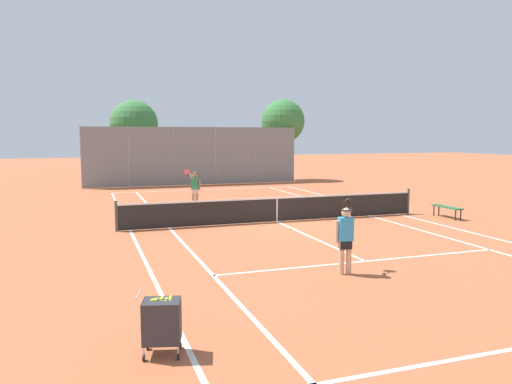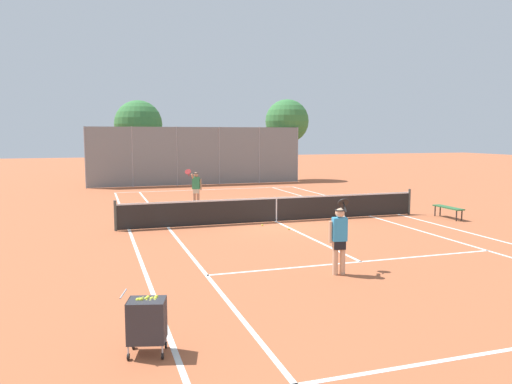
{
  "view_description": "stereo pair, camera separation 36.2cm",
  "coord_description": "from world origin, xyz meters",
  "px_view_note": "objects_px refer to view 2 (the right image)",
  "views": [
    {
      "loc": [
        -6.92,
        -17.62,
        3.32
      ],
      "look_at": [
        -0.33,
        1.5,
        1.0
      ],
      "focal_mm": 35.0,
      "sensor_mm": 36.0,
      "label": 1
    },
    {
      "loc": [
        -6.58,
        -17.73,
        3.32
      ],
      "look_at": [
        -0.33,
        1.5,
        1.0
      ],
      "focal_mm": 35.0,
      "sensor_mm": 36.0,
      "label": 2
    }
  ],
  "objects_px": {
    "ball_cart": "(147,320)",
    "loose_tennis_ball_2": "(262,225)",
    "player_far_left": "(196,187)",
    "loose_tennis_ball_0": "(157,218)",
    "tree_behind_left": "(140,126)",
    "player_near_side": "(339,236)",
    "courtside_bench": "(448,208)",
    "loose_tennis_ball_1": "(289,229)",
    "tree_behind_right": "(287,122)",
    "tennis_net": "(276,209)"
  },
  "relations": [
    {
      "from": "ball_cart",
      "to": "loose_tennis_ball_2",
      "type": "distance_m",
      "value": 10.91
    },
    {
      "from": "player_far_left",
      "to": "loose_tennis_ball_0",
      "type": "distance_m",
      "value": 3.8
    },
    {
      "from": "loose_tennis_ball_0",
      "to": "tree_behind_left",
      "type": "height_order",
      "value": "tree_behind_left"
    },
    {
      "from": "loose_tennis_ball_2",
      "to": "tree_behind_left",
      "type": "xyz_separation_m",
      "value": [
        -2.62,
        19.13,
        3.92
      ]
    },
    {
      "from": "ball_cart",
      "to": "loose_tennis_ball_2",
      "type": "height_order",
      "value": "ball_cart"
    },
    {
      "from": "player_near_side",
      "to": "courtside_bench",
      "type": "xyz_separation_m",
      "value": [
        7.91,
        5.9,
        -0.52
      ]
    },
    {
      "from": "player_far_left",
      "to": "courtside_bench",
      "type": "bearing_deg",
      "value": -35.61
    },
    {
      "from": "loose_tennis_ball_1",
      "to": "loose_tennis_ball_0",
      "type": "bearing_deg",
      "value": 138.29
    },
    {
      "from": "player_far_left",
      "to": "loose_tennis_ball_1",
      "type": "xyz_separation_m",
      "value": [
        1.98,
        -6.69,
        -0.89
      ]
    },
    {
      "from": "loose_tennis_ball_2",
      "to": "courtside_bench",
      "type": "height_order",
      "value": "courtside_bench"
    },
    {
      "from": "ball_cart",
      "to": "player_far_left",
      "type": "distance_m",
      "value": 15.78
    },
    {
      "from": "courtside_bench",
      "to": "tree_behind_right",
      "type": "bearing_deg",
      "value": 89.39
    },
    {
      "from": "tree_behind_right",
      "to": "ball_cart",
      "type": "bearing_deg",
      "value": -115.58
    },
    {
      "from": "player_far_left",
      "to": "loose_tennis_ball_2",
      "type": "bearing_deg",
      "value": -76.83
    },
    {
      "from": "loose_tennis_ball_0",
      "to": "tree_behind_right",
      "type": "xyz_separation_m",
      "value": [
        11.27,
        14.65,
        4.2
      ]
    },
    {
      "from": "player_near_side",
      "to": "tree_behind_left",
      "type": "relative_size",
      "value": 0.31
    },
    {
      "from": "tennis_net",
      "to": "tree_behind_left",
      "type": "height_order",
      "value": "tree_behind_left"
    },
    {
      "from": "loose_tennis_ball_0",
      "to": "tennis_net",
      "type": "bearing_deg",
      "value": -25.11
    },
    {
      "from": "player_near_side",
      "to": "tree_behind_left",
      "type": "height_order",
      "value": "tree_behind_left"
    },
    {
      "from": "courtside_bench",
      "to": "tree_behind_left",
      "type": "bearing_deg",
      "value": 117.26
    },
    {
      "from": "courtside_bench",
      "to": "tennis_net",
      "type": "bearing_deg",
      "value": 168.49
    },
    {
      "from": "tennis_net",
      "to": "ball_cart",
      "type": "bearing_deg",
      "value": -119.8
    },
    {
      "from": "tennis_net",
      "to": "courtside_bench",
      "type": "height_order",
      "value": "tennis_net"
    },
    {
      "from": "loose_tennis_ball_0",
      "to": "player_near_side",
      "type": "bearing_deg",
      "value": -71.14
    },
    {
      "from": "tennis_net",
      "to": "courtside_bench",
      "type": "distance_m",
      "value": 6.95
    },
    {
      "from": "player_near_side",
      "to": "tennis_net",
      "type": "bearing_deg",
      "value": 81.38
    },
    {
      "from": "ball_cart",
      "to": "loose_tennis_ball_0",
      "type": "distance_m",
      "value": 12.43
    },
    {
      "from": "loose_tennis_ball_0",
      "to": "courtside_bench",
      "type": "height_order",
      "value": "courtside_bench"
    },
    {
      "from": "tree_behind_left",
      "to": "tree_behind_right",
      "type": "xyz_separation_m",
      "value": [
        10.41,
        -1.8,
        0.29
      ]
    },
    {
      "from": "loose_tennis_ball_2",
      "to": "player_near_side",
      "type": "bearing_deg",
      "value": -92.68
    },
    {
      "from": "player_near_side",
      "to": "courtside_bench",
      "type": "bearing_deg",
      "value": 36.71
    },
    {
      "from": "tennis_net",
      "to": "ball_cart",
      "type": "relative_size",
      "value": 12.47
    },
    {
      "from": "tennis_net",
      "to": "tree_behind_right",
      "type": "relative_size",
      "value": 2.03
    },
    {
      "from": "ball_cart",
      "to": "loose_tennis_ball_2",
      "type": "xyz_separation_m",
      "value": [
        5.11,
        9.63,
        -0.5
      ]
    },
    {
      "from": "player_far_left",
      "to": "loose_tennis_ball_0",
      "type": "bearing_deg",
      "value": -125.61
    },
    {
      "from": "ball_cart",
      "to": "loose_tennis_ball_1",
      "type": "distance_m",
      "value": 10.39
    },
    {
      "from": "tennis_net",
      "to": "courtside_bench",
      "type": "xyz_separation_m",
      "value": [
        6.8,
        -1.39,
        -0.1
      ]
    },
    {
      "from": "tennis_net",
      "to": "player_near_side",
      "type": "height_order",
      "value": "player_near_side"
    },
    {
      "from": "player_near_side",
      "to": "tree_behind_right",
      "type": "distance_m",
      "value": 25.48
    },
    {
      "from": "player_far_left",
      "to": "tree_behind_right",
      "type": "relative_size",
      "value": 0.3
    },
    {
      "from": "loose_tennis_ball_2",
      "to": "loose_tennis_ball_0",
      "type": "bearing_deg",
      "value": 142.38
    },
    {
      "from": "loose_tennis_ball_0",
      "to": "tree_behind_left",
      "type": "bearing_deg",
      "value": 87.0
    },
    {
      "from": "tennis_net",
      "to": "loose_tennis_ball_1",
      "type": "xyz_separation_m",
      "value": [
        -0.15,
        -1.68,
        -0.48
      ]
    },
    {
      "from": "ball_cart",
      "to": "loose_tennis_ball_1",
      "type": "xyz_separation_m",
      "value": [
        5.76,
        8.63,
        -0.5
      ]
    },
    {
      "from": "tree_behind_right",
      "to": "tennis_net",
      "type": "bearing_deg",
      "value": -112.79
    },
    {
      "from": "tennis_net",
      "to": "tree_behind_left",
      "type": "distance_m",
      "value": 19.08
    },
    {
      "from": "ball_cart",
      "to": "player_near_side",
      "type": "height_order",
      "value": "player_near_side"
    },
    {
      "from": "loose_tennis_ball_1",
      "to": "courtside_bench",
      "type": "height_order",
      "value": "courtside_bench"
    },
    {
      "from": "player_far_left",
      "to": "tree_behind_left",
      "type": "distance_m",
      "value": 13.84
    },
    {
      "from": "ball_cart",
      "to": "loose_tennis_ball_0",
      "type": "xyz_separation_m",
      "value": [
        1.63,
        12.31,
        -0.5
      ]
    }
  ]
}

